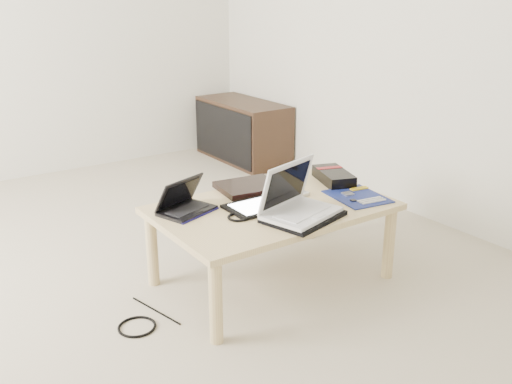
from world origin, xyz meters
TOP-DOWN VIEW (x-y plane):
  - ground at (0.00, 0.00)m, footprint 4.00×4.00m
  - coffee_table at (0.70, -0.45)m, footprint 1.10×0.70m
  - media_cabinet at (1.77, 1.45)m, footprint 0.41×0.90m
  - book at (0.73, -0.20)m, footprint 0.33×0.29m
  - netbook at (0.32, -0.29)m, footprint 0.29×0.25m
  - tablet at (0.62, -0.44)m, footprint 0.28×0.21m
  - remote at (0.89, -0.34)m, footprint 0.08×0.22m
  - neoprene_sleeve at (0.71, -0.67)m, footprint 0.39×0.33m
  - white_laptop at (0.69, -0.64)m, footprint 0.39×0.32m
  - motherboard at (1.11, -0.60)m, footprint 0.28×0.33m
  - gpu_box at (1.18, -0.35)m, footprint 0.23×0.31m
  - cable_coil at (0.47, -0.50)m, footprint 0.10×0.10m
  - floor_cable_coil at (-0.03, -0.47)m, footprint 0.19×0.19m
  - floor_cable_trail at (0.09, -0.39)m, footprint 0.08×0.33m

SIDE VIEW (x-z plane):
  - ground at x=0.00m, z-range 0.00..0.00m
  - floor_cable_trail at x=0.09m, z-range 0.00..0.01m
  - floor_cable_coil at x=-0.03m, z-range 0.00..0.01m
  - media_cabinet at x=1.77m, z-range 0.00..0.50m
  - coffee_table at x=0.70m, z-range 0.15..0.55m
  - motherboard at x=1.11m, z-range 0.40..0.41m
  - cable_coil at x=0.47m, z-range 0.40..0.41m
  - tablet at x=0.62m, z-range 0.40..0.41m
  - remote at x=0.89m, z-range 0.40..0.42m
  - neoprene_sleeve at x=0.71m, z-range 0.40..0.42m
  - book at x=0.73m, z-range 0.40..0.43m
  - gpu_box at x=1.18m, z-range 0.40..0.46m
  - netbook at x=0.32m, z-range 0.35..0.52m
  - white_laptop at x=0.69m, z-range 0.35..0.59m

